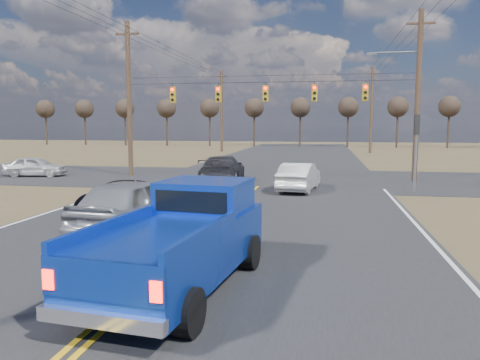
% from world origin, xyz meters
% --- Properties ---
extents(ground, '(160.00, 160.00, 0.00)m').
position_xyz_m(ground, '(0.00, 0.00, 0.00)').
color(ground, brown).
rests_on(ground, ground).
extents(road_main, '(14.00, 120.00, 0.02)m').
position_xyz_m(road_main, '(0.00, 10.00, 0.00)').
color(road_main, '#28282B').
rests_on(road_main, ground).
extents(road_cross, '(120.00, 12.00, 0.02)m').
position_xyz_m(road_cross, '(0.00, 18.00, 0.00)').
color(road_cross, '#28282B').
rests_on(road_cross, ground).
extents(signal_gantry, '(19.60, 4.83, 10.00)m').
position_xyz_m(signal_gantry, '(0.50, 17.79, 5.06)').
color(signal_gantry, '#473323').
rests_on(signal_gantry, ground).
extents(utility_poles, '(19.60, 58.32, 10.00)m').
position_xyz_m(utility_poles, '(0.00, 17.00, 5.23)').
color(utility_poles, '#473323').
rests_on(utility_poles, ground).
extents(treeline, '(87.00, 117.80, 7.40)m').
position_xyz_m(treeline, '(0.00, 26.96, 5.70)').
color(treeline, '#33261C').
rests_on(treeline, ground).
extents(pickup_truck, '(2.78, 5.90, 2.14)m').
position_xyz_m(pickup_truck, '(0.82, -2.12, 1.04)').
color(pickup_truck, black).
rests_on(pickup_truck, ground).
extents(silver_suv, '(2.56, 5.34, 1.76)m').
position_xyz_m(silver_suv, '(-2.32, 2.59, 0.88)').
color(silver_suv, '#9C9EA4').
rests_on(silver_suv, ground).
extents(black_suv, '(2.37, 4.98, 1.37)m').
position_xyz_m(black_suv, '(-3.45, 5.07, 0.69)').
color(black_suv, black).
rests_on(black_suv, ground).
extents(white_car_queue, '(2.13, 4.59, 1.46)m').
position_xyz_m(white_car_queue, '(2.42, 12.82, 0.73)').
color(white_car_queue, '#BCBCBC').
rests_on(white_car_queue, ground).
extents(dgrey_car_queue, '(2.60, 5.60, 1.58)m').
position_xyz_m(dgrey_car_queue, '(-2.21, 15.50, 0.79)').
color(dgrey_car_queue, '#2E2E33').
rests_on(dgrey_car_queue, ground).
extents(cross_car_west, '(2.20, 4.10, 1.33)m').
position_xyz_m(cross_car_west, '(-14.99, 16.40, 0.66)').
color(cross_car_west, silver).
rests_on(cross_car_west, ground).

